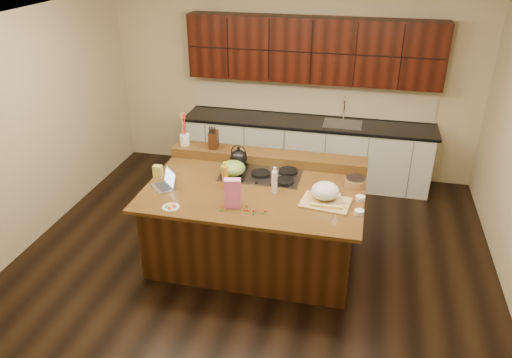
# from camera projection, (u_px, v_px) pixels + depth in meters

# --- Properties ---
(room) EXTENTS (5.52, 5.02, 2.72)m
(room) POSITION_uv_depth(u_px,v_px,m) (255.00, 152.00, 5.33)
(room) COLOR black
(room) RESTS_ON ground
(island) EXTENTS (2.40, 1.60, 0.92)m
(island) POSITION_uv_depth(u_px,v_px,m) (255.00, 222.00, 5.73)
(island) COLOR black
(island) RESTS_ON ground
(back_ledge) EXTENTS (2.40, 0.30, 0.12)m
(back_ledge) POSITION_uv_depth(u_px,v_px,m) (268.00, 157.00, 6.11)
(back_ledge) COLOR black
(back_ledge) RESTS_ON island
(cooktop) EXTENTS (0.92, 0.52, 0.05)m
(cooktop) POSITION_uv_depth(u_px,v_px,m) (261.00, 174.00, 5.78)
(cooktop) COLOR gray
(cooktop) RESTS_ON island
(back_counter) EXTENTS (3.70, 0.66, 2.40)m
(back_counter) POSITION_uv_depth(u_px,v_px,m) (309.00, 117.00, 7.37)
(back_counter) COLOR silver
(back_counter) RESTS_ON ground
(kettle) EXTENTS (0.24, 0.24, 0.19)m
(kettle) POSITION_uv_depth(u_px,v_px,m) (239.00, 158.00, 5.90)
(kettle) COLOR black
(kettle) RESTS_ON cooktop
(green_bowl) EXTENTS (0.29, 0.29, 0.16)m
(green_bowl) POSITION_uv_depth(u_px,v_px,m) (233.00, 168.00, 5.68)
(green_bowl) COLOR olive
(green_bowl) RESTS_ON cooktop
(laptop) EXTENTS (0.35, 0.35, 0.19)m
(laptop) POSITION_uv_depth(u_px,v_px,m) (166.00, 183.00, 5.52)
(laptop) COLOR #B7B7BC
(laptop) RESTS_ON island
(oil_bottle) EXTENTS (0.07, 0.07, 0.27)m
(oil_bottle) POSITION_uv_depth(u_px,v_px,m) (225.00, 177.00, 5.45)
(oil_bottle) COLOR gold
(oil_bottle) RESTS_ON island
(vinegar_bottle) EXTENTS (0.08, 0.08, 0.25)m
(vinegar_bottle) POSITION_uv_depth(u_px,v_px,m) (274.00, 182.00, 5.38)
(vinegar_bottle) COLOR silver
(vinegar_bottle) RESTS_ON island
(wooden_tray) EXTENTS (0.55, 0.43, 0.20)m
(wooden_tray) POSITION_uv_depth(u_px,v_px,m) (325.00, 193.00, 5.21)
(wooden_tray) COLOR tan
(wooden_tray) RESTS_ON island
(ramekin_a) EXTENTS (0.12, 0.12, 0.04)m
(ramekin_a) POSITION_uv_depth(u_px,v_px,m) (359.00, 212.00, 5.01)
(ramekin_a) COLOR white
(ramekin_a) RESTS_ON island
(ramekin_b) EXTENTS (0.10, 0.10, 0.04)m
(ramekin_b) POSITION_uv_depth(u_px,v_px,m) (360.00, 198.00, 5.26)
(ramekin_b) COLOR white
(ramekin_b) RESTS_ON island
(ramekin_c) EXTENTS (0.12, 0.12, 0.04)m
(ramekin_c) POSITION_uv_depth(u_px,v_px,m) (336.00, 196.00, 5.30)
(ramekin_c) COLOR white
(ramekin_c) RESTS_ON island
(strainer_bowl) EXTENTS (0.30, 0.30, 0.09)m
(strainer_bowl) POSITION_uv_depth(u_px,v_px,m) (355.00, 183.00, 5.53)
(strainer_bowl) COLOR #996B3F
(strainer_bowl) RESTS_ON island
(kitchen_timer) EXTENTS (0.09, 0.09, 0.07)m
(kitchen_timer) POSITION_uv_depth(u_px,v_px,m) (335.00, 217.00, 4.90)
(kitchen_timer) COLOR silver
(kitchen_timer) RESTS_ON island
(pink_bag) EXTENTS (0.18, 0.12, 0.31)m
(pink_bag) POSITION_uv_depth(u_px,v_px,m) (233.00, 193.00, 5.08)
(pink_bag) COLOR pink
(pink_bag) RESTS_ON island
(candy_plate) EXTENTS (0.24, 0.24, 0.01)m
(candy_plate) POSITION_uv_depth(u_px,v_px,m) (171.00, 207.00, 5.12)
(candy_plate) COLOR white
(candy_plate) RESTS_ON island
(package_box) EXTENTS (0.10, 0.07, 0.14)m
(package_box) POSITION_uv_depth(u_px,v_px,m) (158.00, 171.00, 5.73)
(package_box) COLOR gold
(package_box) RESTS_ON island
(utensil_crock) EXTENTS (0.15, 0.15, 0.14)m
(utensil_crock) POSITION_uv_depth(u_px,v_px,m) (185.00, 140.00, 6.26)
(utensil_crock) COLOR white
(utensil_crock) RESTS_ON back_ledge
(knife_block) EXTENTS (0.13, 0.18, 0.21)m
(knife_block) POSITION_uv_depth(u_px,v_px,m) (214.00, 140.00, 6.17)
(knife_block) COLOR black
(knife_block) RESTS_ON back_ledge
(gumdrop_0) EXTENTS (0.02, 0.02, 0.02)m
(gumdrop_0) POSITION_uv_depth(u_px,v_px,m) (254.00, 211.00, 5.06)
(gumdrop_0) COLOR red
(gumdrop_0) RESTS_ON island
(gumdrop_1) EXTENTS (0.02, 0.02, 0.02)m
(gumdrop_1) POSITION_uv_depth(u_px,v_px,m) (253.00, 214.00, 5.00)
(gumdrop_1) COLOR #198C26
(gumdrop_1) RESTS_ON island
(gumdrop_2) EXTENTS (0.02, 0.02, 0.02)m
(gumdrop_2) POSITION_uv_depth(u_px,v_px,m) (247.00, 206.00, 5.14)
(gumdrop_2) COLOR red
(gumdrop_2) RESTS_ON island
(gumdrop_3) EXTENTS (0.02, 0.02, 0.02)m
(gumdrop_3) POSITION_uv_depth(u_px,v_px,m) (229.00, 206.00, 5.15)
(gumdrop_3) COLOR #198C26
(gumdrop_3) RESTS_ON island
(gumdrop_4) EXTENTS (0.02, 0.02, 0.02)m
(gumdrop_4) POSITION_uv_depth(u_px,v_px,m) (266.00, 211.00, 5.05)
(gumdrop_4) COLOR red
(gumdrop_4) RESTS_ON island
(gumdrop_5) EXTENTS (0.02, 0.02, 0.02)m
(gumdrop_5) POSITION_uv_depth(u_px,v_px,m) (220.00, 210.00, 5.07)
(gumdrop_5) COLOR #198C26
(gumdrop_5) RESTS_ON island
(gumdrop_6) EXTENTS (0.02, 0.02, 0.02)m
(gumdrop_6) POSITION_uv_depth(u_px,v_px,m) (245.00, 210.00, 5.07)
(gumdrop_6) COLOR red
(gumdrop_6) RESTS_ON island
(gumdrop_7) EXTENTS (0.02, 0.02, 0.02)m
(gumdrop_7) POSITION_uv_depth(u_px,v_px,m) (263.00, 213.00, 5.02)
(gumdrop_7) COLOR #198C26
(gumdrop_7) RESTS_ON island
(gumdrop_8) EXTENTS (0.02, 0.02, 0.02)m
(gumdrop_8) POSITION_uv_depth(u_px,v_px,m) (248.00, 210.00, 5.07)
(gumdrop_8) COLOR red
(gumdrop_8) RESTS_ON island
(gumdrop_9) EXTENTS (0.02, 0.02, 0.02)m
(gumdrop_9) POSITION_uv_depth(u_px,v_px,m) (231.00, 203.00, 5.20)
(gumdrop_9) COLOR #198C26
(gumdrop_9) RESTS_ON island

